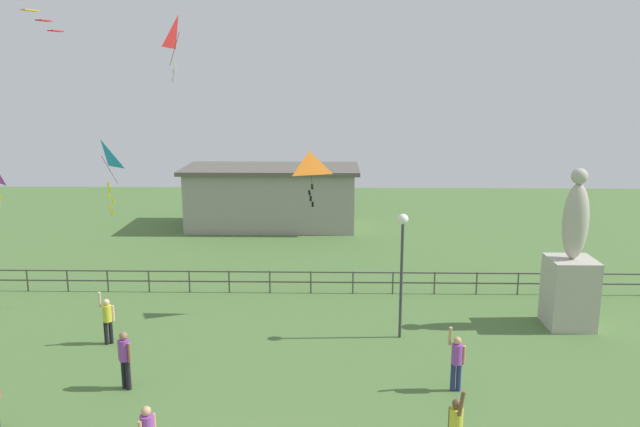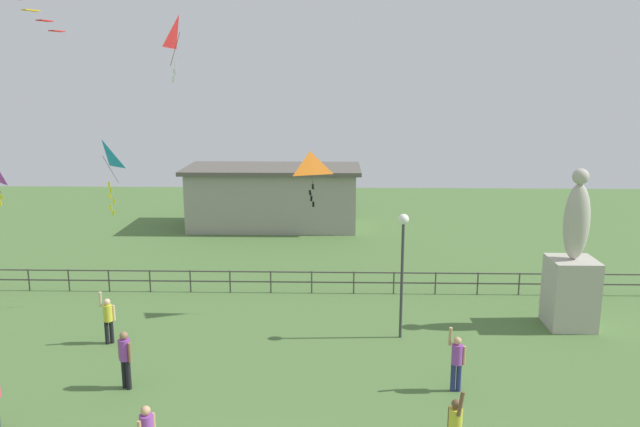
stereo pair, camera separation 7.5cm
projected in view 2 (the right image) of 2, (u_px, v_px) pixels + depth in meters
The scene contains 11 objects.
statue_monument at pixel (572, 275), 22.20m from camera, with size 1.60×1.60×5.76m.
lamppost at pixel (403, 249), 20.92m from camera, with size 0.36×0.36×4.38m.
person_0 at pixel (125, 356), 17.83m from camera, with size 0.46×0.32×1.74m.
person_1 at pixel (455, 427), 14.22m from camera, with size 0.31×0.52×1.96m.
person_3 at pixel (108, 317), 20.91m from camera, with size 0.49×0.31×1.87m.
person_6 at pixel (457, 359), 17.68m from camera, with size 0.50×0.30×1.93m.
kite_0 at pixel (180, 34), 19.16m from camera, with size 0.54×1.16×2.03m.
kite_2 at pixel (103, 159), 23.09m from camera, with size 1.02×1.00×2.86m.
kite_4 at pixel (310, 165), 22.80m from camera, with size 1.19×0.78×2.01m.
waterfront_railing at pixel (286, 278), 25.97m from camera, with size 36.03×0.06×0.95m.
pavilion_building at pixel (273, 197), 37.48m from camera, with size 10.41×4.93×3.66m.
Camera 2 is at (1.79, -10.77, 8.75)m, focal length 34.99 mm.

